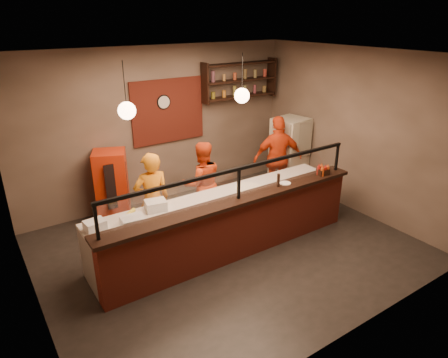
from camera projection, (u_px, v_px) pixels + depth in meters
floor at (228, 247)px, 6.91m from camera, size 6.00×6.00×0.00m
ceiling at (228, 55)px, 5.68m from camera, size 6.00×6.00×0.00m
wall_back at (160, 126)px, 8.21m from camera, size 6.00×0.00×6.00m
wall_left at (20, 208)px, 4.75m from camera, size 0.00×5.00×5.00m
wall_right at (354, 132)px, 7.84m from camera, size 0.00×5.00×5.00m
wall_front at (356, 225)px, 4.38m from camera, size 6.00×0.00×6.00m
brick_patch at (168, 111)px, 8.18m from camera, size 1.60×0.04×1.30m
service_counter at (238, 229)px, 6.49m from camera, size 4.60×0.25×1.00m
counter_ledge at (238, 200)px, 6.28m from camera, size 4.70×0.37×0.06m
worktop_cabinet at (221, 221)px, 6.90m from camera, size 4.60×0.75×0.85m
worktop at (221, 198)px, 6.73m from camera, size 4.60×0.75×0.05m
sneeze_guard at (239, 180)px, 6.15m from camera, size 4.50×0.05×0.52m
wall_shelving at (240, 80)px, 8.75m from camera, size 1.84×0.28×0.85m
wall_clock at (163, 102)px, 8.04m from camera, size 0.30×0.04×0.30m
pendant_left at (127, 111)px, 5.31m from camera, size 0.24×0.24×0.77m
pendant_right at (242, 96)px, 6.29m from camera, size 0.24×0.24×0.77m
cook_left at (152, 200)px, 6.71m from camera, size 0.65×0.46×1.68m
cook_mid at (202, 184)px, 7.45m from camera, size 0.92×0.79×1.62m
cook_right at (278, 158)px, 8.47m from camera, size 1.15×0.80×1.81m
fridge at (289, 154)px, 8.97m from camera, size 0.78×0.74×1.64m
red_cooler at (112, 186)px, 7.66m from camera, size 0.76×0.73×1.38m
pizza_dough at (248, 188)px, 7.03m from camera, size 0.50×0.50×0.01m
prep_tub_a at (95, 225)px, 5.66m from camera, size 0.30×0.25×0.14m
prep_tub_b at (156, 205)px, 6.23m from camera, size 0.36×0.31×0.16m
prep_tub_c at (133, 222)px, 5.72m from camera, size 0.35×0.29×0.16m
rolling_pin at (128, 215)px, 6.02m from camera, size 0.34×0.30×0.07m
condiment_caddy at (323, 172)px, 7.18m from camera, size 0.22×0.18×0.11m
pepper_mill at (278, 180)px, 6.66m from camera, size 0.05×0.05×0.23m
small_plate at (285, 183)px, 6.82m from camera, size 0.22×0.22×0.01m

